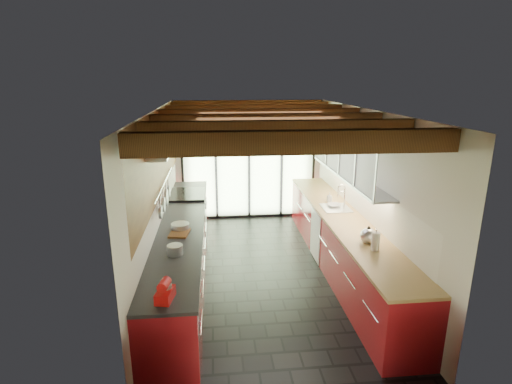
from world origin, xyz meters
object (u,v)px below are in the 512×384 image
at_px(stand_mixer, 165,291).
at_px(soap_bottle, 329,197).
at_px(bowl, 334,205).
at_px(kettle, 368,235).
at_px(paper_towel, 376,242).

xyz_separation_m(stand_mixer, soap_bottle, (2.54, 3.02, -0.01)).
bearing_deg(bowl, kettle, -90.00).
bearing_deg(stand_mixer, soap_bottle, 49.96).
bearing_deg(soap_bottle, kettle, -90.00).
relative_size(kettle, bowl, 1.38).
bearing_deg(kettle, paper_towel, -90.00).
xyz_separation_m(stand_mixer, kettle, (2.54, 1.17, 0.02)).
xyz_separation_m(kettle, paper_towel, (0.00, -0.25, 0.01)).
relative_size(paper_towel, bowl, 1.31).
relative_size(paper_towel, soap_bottle, 1.72).
relative_size(stand_mixer, bowl, 1.27).
bearing_deg(paper_towel, bowl, 90.00).
bearing_deg(kettle, bowl, 90.00).
bearing_deg(stand_mixer, kettle, 24.76).
xyz_separation_m(kettle, bowl, (0.00, 1.55, -0.09)).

